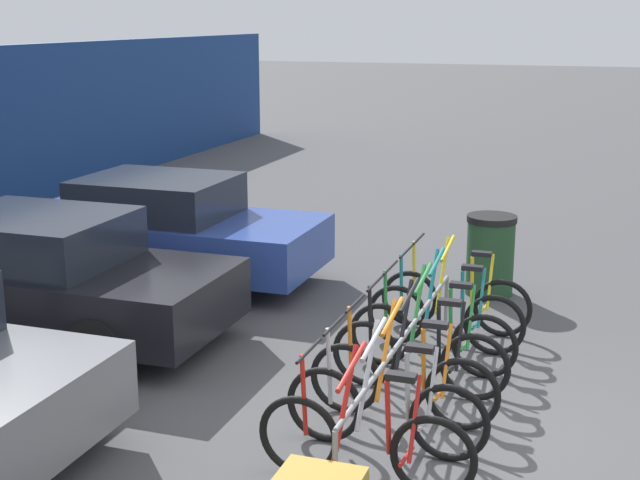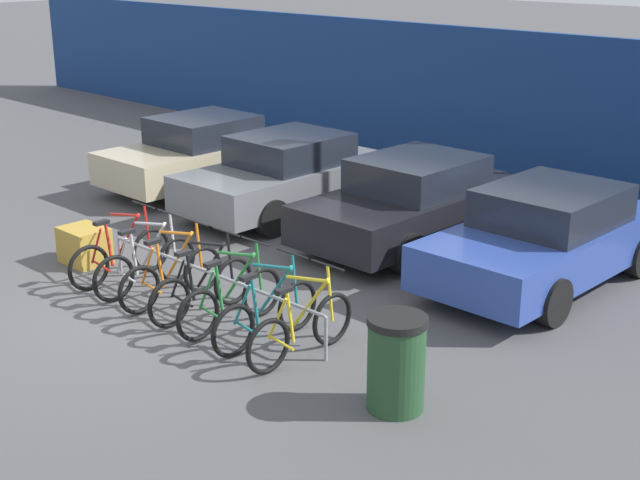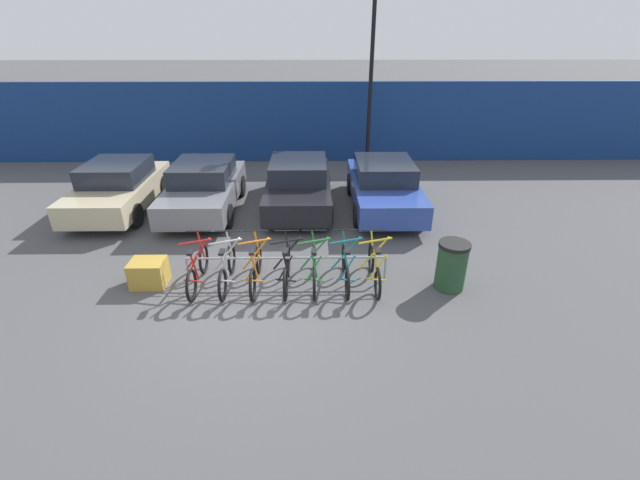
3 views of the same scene
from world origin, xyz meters
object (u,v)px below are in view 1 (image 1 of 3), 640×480
bike_rack (404,342)px  bicycle_teal (445,315)px  bicycle_black (419,355)px  bicycle_green (432,336)px  bicycle_yellow (455,299)px  car_black (43,278)px  bicycle_red (364,441)px  bicycle_silver (385,408)px  trash_bin (490,255)px  bicycle_orange (403,381)px  car_blue (164,229)px

bike_rack → bicycle_teal: size_ratio=2.45×
bicycle_black → bicycle_green: 0.56m
bicycle_yellow → car_black: 4.57m
bicycle_green → bicycle_teal: size_ratio=1.00×
bicycle_yellow → car_black: car_black is taller
bicycle_red → car_black: bearing=64.5°
bicycle_silver → bicycle_black: (1.23, 0.00, 0.00)m
car_black → trash_bin: bearing=-53.7°
bicycle_green → bicycle_orange: bearing=179.6°
bicycle_teal → bicycle_black: bearing=177.1°
bicycle_green → car_blue: bearing=63.3°
bicycle_red → bicycle_yellow: size_ratio=1.00×
bicycle_black → bicycle_green: size_ratio=1.00×
bicycle_silver → trash_bin: 4.57m
car_blue → trash_bin: 4.32m
bicycle_orange → trash_bin: (3.98, -0.15, 0.14)m
bicycle_black → bicycle_green: (0.56, 0.00, 0.00)m
bicycle_teal → trash_bin: size_ratio=1.66×
car_blue → bicycle_silver: bearing=-132.9°
bicycle_silver → bicycle_green: size_ratio=1.00×
bicycle_yellow → bicycle_silver: bearing=-176.7°
bicycle_yellow → trash_bin: bearing=-2.5°
car_blue → bike_rack: bearing=-123.3°
trash_bin → bicycle_silver: bearing=178.1°
bicycle_silver → trash_bin: bearing=-3.2°
bicycle_black → car_black: size_ratio=0.42×
bike_rack → car_blue: bearing=56.7°
bicycle_green → car_black: (-0.44, 4.24, 0.31)m
bike_rack → bicycle_red: bicycle_red is taller
bicycle_yellow → bike_rack: bearing=178.6°
bicycle_black → bicycle_teal: size_ratio=1.00×
car_blue → trash_bin: car_blue is taller
bicycle_black → bicycle_green: same height
bicycle_black → car_blue: 4.86m
bicycle_orange → bicycle_teal: (1.86, 0.00, 0.00)m
bicycle_silver → car_blue: bearing=45.8°
bicycle_red → bicycle_green: size_ratio=1.00×
bicycle_red → bicycle_silver: size_ratio=1.00×
bicycle_green → car_black: bearing=95.5°
bicycle_teal → car_black: car_black is taller
bicycle_teal → car_black: size_ratio=0.42×
bicycle_silver → bicycle_orange: same height
bicycle_black → car_black: (0.12, 4.24, 0.31)m
bicycle_red → bicycle_teal: same height
car_black → trash_bin: (3.22, -4.39, -0.17)m
bicycle_green → trash_bin: 2.78m
bicycle_red → trash_bin: (5.17, -0.15, 0.14)m
bicycle_teal → car_blue: size_ratio=0.41×
bike_rack → bicycle_silver: (-1.21, -0.15, -0.11)m
bicycle_red → car_blue: 6.03m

